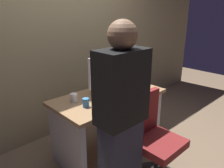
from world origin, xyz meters
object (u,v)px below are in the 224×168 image
monitor (106,71)px  cup_near_keyboard (86,103)px  desk (109,113)px  book_stack (132,81)px  office_chair (153,143)px  mouse (125,89)px  cup_by_monitor (74,98)px  person_at_desk (121,122)px  keyboard (110,96)px

monitor → cup_near_keyboard: bearing=-157.5°
desk → book_stack: (0.48, 0.06, 0.29)m
office_chair → mouse: bearing=67.1°
monitor → cup_by_monitor: size_ratio=6.00×
person_at_desk → book_stack: size_ratio=8.39×
office_chair → desk: bearing=87.6°
keyboard → desk: bearing=53.0°
keyboard → monitor: bearing=61.0°
cup_by_monitor → book_stack: size_ratio=0.46×
office_chair → book_stack: size_ratio=4.81×
desk → cup_by_monitor: 0.51m
monitor → cup_by_monitor: (-0.45, 0.02, -0.21)m
person_at_desk → mouse: (0.74, 0.65, -0.08)m
desk → cup_by_monitor: size_ratio=14.80×
cup_near_keyboard → book_stack: size_ratio=0.48×
desk → cup_by_monitor: bearing=162.8°
monitor → book_stack: 0.48m
cup_near_keyboard → cup_by_monitor: bearing=92.5°
keyboard → cup_by_monitor: bearing=153.7°
person_at_desk → cup_near_keyboard: bearing=81.0°
mouse → cup_by_monitor: 0.67m
mouse → cup_near_keyboard: (-0.64, -0.05, 0.03)m
office_chair → cup_by_monitor: bearing=115.0°
cup_near_keyboard → mouse: bearing=4.2°
person_at_desk → mouse: size_ratio=16.39×
person_at_desk → cup_by_monitor: size_ratio=18.18×
monitor → cup_near_keyboard: monitor is taller
mouse → desk: bearing=173.0°
office_chair → cup_by_monitor: (-0.38, 0.81, 0.36)m
desk → mouse: (0.25, -0.03, 0.25)m
cup_near_keyboard → book_stack: (0.88, 0.14, 0.01)m
office_chair → cup_by_monitor: 0.96m
desk → cup_near_keyboard: (-0.40, -0.08, 0.28)m
desk → keyboard: size_ratio=3.10×
desk → mouse: bearing=-7.0°
office_chair → person_at_desk: person_at_desk is taller
keyboard → mouse: 0.29m
office_chair → keyboard: (-0.01, 0.63, 0.32)m
monitor → cup_near_keyboard: (-0.45, -0.18, -0.21)m
cup_by_monitor → person_at_desk: bearing=-96.1°
monitor → cup_near_keyboard: 0.53m
desk → cup_by_monitor: (-0.41, 0.13, 0.28)m
mouse → cup_near_keyboard: bearing=-175.8°
keyboard → mouse: size_ratio=4.30×
book_stack → mouse: bearing=-158.0°
cup_near_keyboard → book_stack: 0.89m
desk → monitor: monitor is taller
person_at_desk → keyboard: bearing=54.2°
cup_near_keyboard → book_stack: book_stack is taller
person_at_desk → cup_by_monitor: person_at_desk is taller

